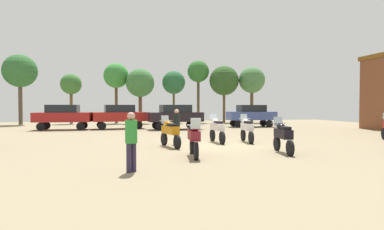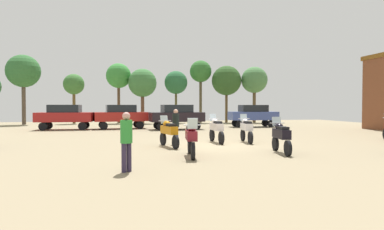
% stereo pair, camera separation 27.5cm
% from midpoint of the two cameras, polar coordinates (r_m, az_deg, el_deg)
% --- Properties ---
extents(ground_plane, '(44.00, 52.00, 0.02)m').
position_cam_midpoint_polar(ground_plane, '(15.51, 4.66, -5.41)').
color(ground_plane, gray).
extents(motorcycle_1, '(0.62, 2.22, 1.47)m').
position_cam_midpoint_polar(motorcycle_1, '(16.45, 4.86, -2.44)').
color(motorcycle_1, black).
rests_on(motorcycle_1, ground).
extents(motorcycle_3, '(0.79, 2.16, 1.44)m').
position_cam_midpoint_polar(motorcycle_3, '(14.67, -3.66, -2.99)').
color(motorcycle_3, black).
rests_on(motorcycle_3, ground).
extents(motorcycle_5, '(0.64, 2.11, 1.44)m').
position_cam_midpoint_polar(motorcycle_5, '(13.20, 16.26, -3.57)').
color(motorcycle_5, black).
rests_on(motorcycle_5, ground).
extents(motorcycle_6, '(0.62, 2.11, 1.47)m').
position_cam_midpoint_polar(motorcycle_6, '(16.76, 10.18, -2.41)').
color(motorcycle_6, black).
rests_on(motorcycle_6, ground).
extents(motorcycle_8, '(0.62, 2.16, 1.46)m').
position_cam_midpoint_polar(motorcycle_8, '(11.79, 0.52, -4.05)').
color(motorcycle_8, black).
rests_on(motorcycle_8, ground).
extents(car_1, '(4.34, 1.90, 2.00)m').
position_cam_midpoint_polar(car_1, '(27.37, -21.57, -0.02)').
color(car_1, black).
rests_on(car_1, ground).
extents(car_2, '(4.34, 1.90, 2.00)m').
position_cam_midpoint_polar(car_2, '(29.48, 11.15, 0.16)').
color(car_2, black).
rests_on(car_2, ground).
extents(car_3, '(4.53, 2.46, 2.00)m').
position_cam_midpoint_polar(car_3, '(27.21, -12.33, 0.04)').
color(car_3, black).
rests_on(car_3, ground).
extents(car_4, '(4.48, 2.28, 2.00)m').
position_cam_midpoint_polar(car_4, '(25.80, -2.45, -0.01)').
color(car_4, black).
rests_on(car_4, ground).
extents(person_1, '(0.47, 0.47, 1.71)m').
position_cam_midpoint_polar(person_1, '(9.21, -10.85, -3.92)').
color(person_1, '#2E253F').
rests_on(person_1, ground).
extents(person_2, '(0.47, 0.47, 1.73)m').
position_cam_midpoint_polar(person_2, '(15.78, -2.43, -1.56)').
color(person_2, '#2D314F').
rests_on(person_2, ground).
extents(tree_1, '(2.22, 2.22, 5.39)m').
position_cam_midpoint_polar(tree_1, '(36.82, -20.23, 5.09)').
color(tree_1, brown).
rests_on(tree_1, ground).
extents(tree_2, '(3.43, 3.43, 6.59)m').
position_cam_midpoint_polar(tree_2, '(37.38, 6.41, 6.12)').
color(tree_2, brown).
rests_on(tree_2, ground).
extents(tree_4, '(3.03, 3.03, 6.47)m').
position_cam_midpoint_polar(tree_4, '(37.84, 11.33, 6.10)').
color(tree_4, brown).
rests_on(tree_4, ground).
extents(tree_5, '(3.33, 3.33, 7.16)m').
position_cam_midpoint_polar(tree_5, '(37.03, -27.82, 6.90)').
color(tree_5, brown).
rests_on(tree_5, ground).
extents(tree_6, '(2.75, 2.75, 6.67)m').
position_cam_midpoint_polar(tree_6, '(36.55, -12.82, 6.79)').
color(tree_6, brown).
rests_on(tree_6, ground).
extents(tree_7, '(2.52, 2.52, 7.22)m').
position_cam_midpoint_polar(tree_7, '(37.32, 1.77, 7.68)').
color(tree_7, '#4E462D').
rests_on(tree_7, ground).
extents(tree_8, '(2.62, 2.62, 5.90)m').
position_cam_midpoint_polar(tree_8, '(36.37, -2.68, 5.79)').
color(tree_8, '#4D4824').
rests_on(tree_8, ground).
extents(tree_9, '(3.12, 3.12, 6.03)m').
position_cam_midpoint_polar(tree_9, '(35.63, -8.66, 5.64)').
color(tree_9, brown).
rests_on(tree_9, ground).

